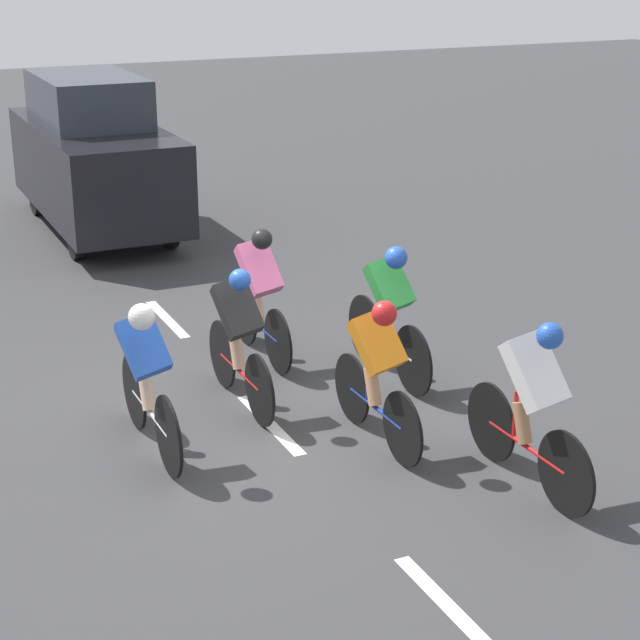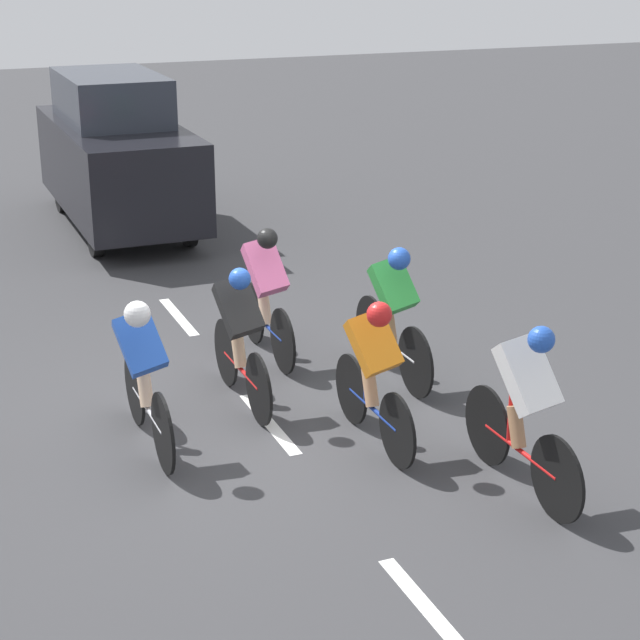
% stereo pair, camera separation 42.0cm
% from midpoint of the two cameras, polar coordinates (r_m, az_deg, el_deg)
% --- Properties ---
extents(ground_plane, '(60.00, 60.00, 0.00)m').
position_cam_midpoint_polar(ground_plane, '(10.15, -1.98, -5.02)').
color(ground_plane, '#38383A').
extents(lane_stripe_near, '(0.12, 1.40, 0.01)m').
position_cam_midpoint_polar(lane_stripe_near, '(7.44, 7.62, -15.25)').
color(lane_stripe_near, white).
rests_on(lane_stripe_near, ground).
extents(lane_stripe_mid, '(0.12, 1.40, 0.01)m').
position_cam_midpoint_polar(lane_stripe_mid, '(9.95, -1.51, -5.53)').
color(lane_stripe_mid, white).
rests_on(lane_stripe_mid, ground).
extents(lane_stripe_far, '(0.12, 1.40, 0.01)m').
position_cam_midpoint_polar(lane_stripe_far, '(12.78, -6.63, 0.18)').
color(lane_stripe_far, white).
rests_on(lane_stripe_far, ground).
extents(cyclist_blue, '(0.43, 1.74, 1.47)m').
position_cam_midpoint_polar(cyclist_blue, '(9.24, -8.12, -2.63)').
color(cyclist_blue, black).
rests_on(cyclist_blue, ground).
extents(cyclist_black, '(0.42, 1.68, 1.46)m').
position_cam_midpoint_polar(cyclist_black, '(10.03, -3.11, -0.67)').
color(cyclist_black, black).
rests_on(cyclist_black, ground).
extents(cyclist_orange, '(0.43, 1.62, 1.44)m').
position_cam_midpoint_polar(cyclist_orange, '(9.22, 4.19, -2.57)').
color(cyclist_orange, black).
rests_on(cyclist_orange, ground).
extents(cyclist_green, '(0.43, 1.74, 1.47)m').
position_cam_midpoint_polar(cyclist_green, '(10.65, 5.06, 0.57)').
color(cyclist_green, black).
rests_on(cyclist_green, ground).
extents(cyclist_pink, '(0.41, 1.63, 1.51)m').
position_cam_midpoint_polar(cyclist_pink, '(11.16, -1.82, 1.64)').
color(cyclist_pink, black).
rests_on(cyclist_pink, ground).
extents(cyclist_white, '(0.42, 1.73, 1.53)m').
position_cam_midpoint_polar(cyclist_white, '(8.61, 12.27, -4.41)').
color(cyclist_white, black).
rests_on(cyclist_white, ground).
extents(support_car, '(1.70, 4.55, 2.33)m').
position_cam_midpoint_polar(support_car, '(16.70, -10.07, 8.74)').
color(support_car, black).
rests_on(support_car, ground).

